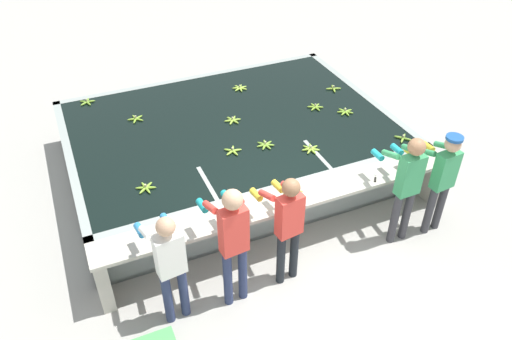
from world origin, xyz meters
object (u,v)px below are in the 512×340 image
object	(u,v)px
banana_bunch_ledge_0	(292,191)
banana_bunch_floating_6	(233,120)
worker_1	(233,236)
banana_bunch_floating_3	(333,89)
banana_bunch_floating_10	(265,145)
worker_3	(407,181)
banana_bunch_floating_2	(233,151)
banana_bunch_floating_9	(315,107)
banana_bunch_floating_0	(146,188)
banana_bunch_floating_8	(240,88)
banana_bunch_floating_7	(345,112)
banana_bunch_floating_4	(403,138)
banana_bunch_floating_11	(311,149)
worker_0	(170,260)
worker_4	(442,175)
knife_0	(376,176)
worker_2	(288,221)
banana_bunch_floating_5	(87,102)
banana_bunch_floating_1	(136,119)

from	to	relation	value
banana_bunch_ledge_0	banana_bunch_floating_6	bearing A→B (deg)	91.69
worker_1	banana_bunch_floating_3	world-z (taller)	worker_1
banana_bunch_floating_3	banana_bunch_floating_10	size ratio (longest dim) A/B	0.99
worker_1	worker_3	bearing A→B (deg)	2.01
banana_bunch_floating_2	banana_bunch_floating_10	size ratio (longest dim) A/B	0.98
banana_bunch_floating_6	banana_bunch_ledge_0	bearing A→B (deg)	-88.31
banana_bunch_floating_3	banana_bunch_floating_9	xyz separation A→B (m)	(-0.63, -0.46, -0.00)
banana_bunch_ledge_0	banana_bunch_floating_0	bearing A→B (deg)	154.21
banana_bunch_floating_8	banana_bunch_floating_2	bearing A→B (deg)	-115.14
banana_bunch_floating_7	banana_bunch_floating_8	xyz separation A→B (m)	(-1.30, 1.49, 0.00)
banana_bunch_floating_4	banana_bunch_floating_9	xyz separation A→B (m)	(-0.77, 1.39, -0.00)
banana_bunch_floating_11	worker_0	bearing A→B (deg)	-150.81
banana_bunch_floating_4	banana_bunch_floating_7	bearing A→B (deg)	110.12
banana_bunch_floating_2	banana_bunch_floating_3	xyz separation A→B (m)	(2.39, 1.12, 0.00)
banana_bunch_floating_9	banana_bunch_floating_11	bearing A→B (deg)	-122.06
worker_4	worker_1	bearing A→B (deg)	-178.98
banana_bunch_floating_0	banana_bunch_floating_3	xyz separation A→B (m)	(3.79, 1.47, 0.00)
banana_bunch_floating_9	banana_bunch_floating_11	world-z (taller)	same
worker_1	banana_bunch_floating_4	xyz separation A→B (m)	(3.27, 1.16, -0.21)
banana_bunch_floating_9	banana_bunch_floating_11	distance (m)	1.28
banana_bunch_floating_3	banana_bunch_floating_8	bearing A→B (deg)	155.70
banana_bunch_floating_10	worker_0	bearing A→B (deg)	-137.75
banana_bunch_floating_4	banana_bunch_floating_8	world-z (taller)	same
worker_4	banana_bunch_floating_8	xyz separation A→B (m)	(-1.47, 3.65, -0.13)
banana_bunch_floating_6	banana_bunch_floating_7	world-z (taller)	same
worker_1	knife_0	bearing A→B (deg)	12.62
banana_bunch_floating_3	banana_bunch_floating_8	world-z (taller)	same
worker_3	banana_bunch_floating_3	distance (m)	3.00
worker_2	worker_4	size ratio (longest dim) A/B	1.01
worker_0	banana_bunch_floating_4	size ratio (longest dim) A/B	6.77
banana_bunch_floating_2	banana_bunch_ledge_0	distance (m)	1.26
worker_4	banana_bunch_floating_5	bearing A→B (deg)	133.98
worker_1	banana_bunch_floating_0	size ratio (longest dim) A/B	6.17
worker_3	banana_bunch_floating_4	bearing A→B (deg)	53.89
banana_bunch_floating_10	knife_0	xyz separation A→B (m)	(1.08, -1.32, -0.01)
banana_bunch_floating_8	banana_bunch_floating_11	xyz separation A→B (m)	(0.24, -2.24, 0.00)
banana_bunch_floating_8	banana_bunch_floating_9	size ratio (longest dim) A/B	0.99
banana_bunch_floating_8	banana_bunch_floating_10	size ratio (longest dim) A/B	1.00
banana_bunch_floating_11	banana_bunch_ledge_0	world-z (taller)	banana_bunch_ledge_0
worker_0	banana_bunch_floating_2	xyz separation A→B (m)	(1.47, 1.85, -0.10)
banana_bunch_ledge_0	banana_bunch_floating_1	bearing A→B (deg)	118.99
worker_0	banana_bunch_floating_0	distance (m)	1.51
worker_3	banana_bunch_ledge_0	distance (m)	1.51
worker_3	worker_2	bearing A→B (deg)	-179.13
worker_1	worker_3	world-z (taller)	worker_1
banana_bunch_floating_4	banana_bunch_floating_7	distance (m)	1.12
banana_bunch_floating_6	banana_bunch_floating_11	xyz separation A→B (m)	(0.77, -1.24, -0.00)
banana_bunch_floating_10	banana_bunch_floating_11	size ratio (longest dim) A/B	1.00
banana_bunch_floating_5	banana_bunch_floating_10	bearing A→B (deg)	-46.98
banana_bunch_floating_2	banana_bunch_floating_4	xyz separation A→B (m)	(2.54, -0.73, 0.00)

